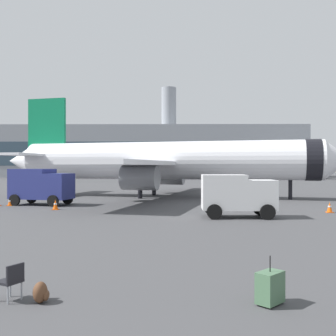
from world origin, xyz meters
TOP-DOWN VIEW (x-y plane):
  - airplane_at_gate at (-0.81, 38.07)m, footprint 35.43×32.23m
  - airplane_taxiing at (33.76, 97.42)m, footprint 16.90×16.05m
  - service_truck at (-10.54, 29.62)m, footprint 5.19×3.46m
  - cargo_van at (3.98, 21.88)m, footprint 4.43×2.37m
  - safety_cone_near at (-12.76, 28.93)m, footprint 0.44×0.44m
  - safety_cone_mid at (-8.33, 26.09)m, footprint 0.44×0.44m
  - safety_cone_far at (10.61, 24.54)m, footprint 0.44×0.44m
  - rolling_suitcase at (2.26, 6.49)m, footprint 0.74×0.73m
  - traveller_backpack at (-2.93, 6.55)m, footprint 0.36×0.40m
  - gate_chair at (-3.65, 6.67)m, footprint 0.65×0.65m
  - terminal_building at (-7.22, 117.95)m, footprint 90.01×20.84m

SIDE VIEW (x-z plane):
  - traveller_backpack at x=-2.93m, z-range -0.01..0.47m
  - safety_cone_near at x=-12.76m, z-range -0.01..0.65m
  - safety_cone_far at x=10.61m, z-range -0.01..0.70m
  - safety_cone_mid at x=-8.33m, z-range -0.01..0.72m
  - rolling_suitcase at x=2.26m, z-range -0.16..0.94m
  - gate_chair at x=-3.65m, z-range 0.07..0.93m
  - cargo_van at x=3.98m, z-range 0.15..2.75m
  - service_truck at x=-10.54m, z-range 0.16..3.05m
  - airplane_taxiing at x=33.76m, z-range -0.91..5.10m
  - airplane_at_gate at x=-0.81m, z-range -1.59..8.91m
  - terminal_building at x=-7.22m, z-range -5.89..20.81m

